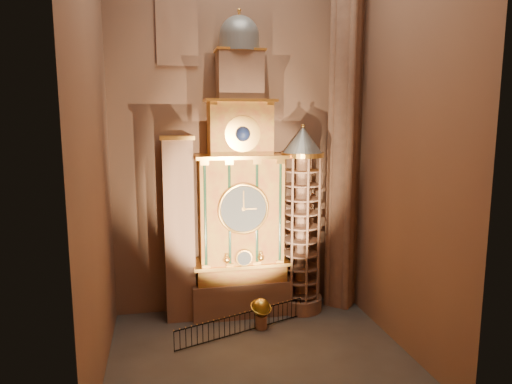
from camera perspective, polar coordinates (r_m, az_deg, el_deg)
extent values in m
plane|color=#383330|center=(22.99, 0.41, -19.70)|extent=(14.00, 14.00, 0.00)
plane|color=#886249|center=(26.03, -2.44, 8.94)|extent=(22.00, 0.00, 22.00)
plane|color=#886249|center=(19.84, -19.93, 8.34)|extent=(0.00, 22.00, 22.00)
plane|color=#886249|center=(22.70, 18.17, 8.47)|extent=(0.00, 22.00, 22.00)
cube|color=#8C634C|center=(27.00, -1.93, -12.81)|extent=(5.60, 2.20, 2.00)
cube|color=#9A3721|center=(26.48, -1.95, -9.79)|extent=(5.00, 2.00, 1.00)
cube|color=#FEB64B|center=(26.25, -1.93, -8.69)|extent=(5.40, 2.30, 0.18)
cube|color=#9A3721|center=(25.55, -1.99, -2.35)|extent=(4.60, 2.00, 6.00)
cylinder|color=black|center=(24.45, -6.38, -2.93)|extent=(0.32, 0.32, 5.60)
cylinder|color=black|center=(24.61, -3.36, -2.81)|extent=(0.32, 0.32, 5.60)
cylinder|color=black|center=(24.87, 0.06, -2.67)|extent=(0.32, 0.32, 5.60)
cylinder|color=black|center=(25.17, 2.96, -2.54)|extent=(0.32, 0.32, 5.60)
cube|color=#FEB64B|center=(25.08, -2.01, 4.47)|extent=(5.00, 2.25, 0.18)
cylinder|color=#2D3033|center=(24.52, -1.58, -2.12)|extent=(2.60, 0.12, 2.60)
torus|color=#FEB64B|center=(24.47, -1.56, -2.15)|extent=(2.80, 0.16, 2.80)
cylinder|color=#FEB64B|center=(25.05, -1.49, -8.26)|extent=(0.90, 0.10, 0.90)
sphere|color=#FEB64B|center=(24.96, -3.68, -8.46)|extent=(0.36, 0.36, 0.36)
sphere|color=#FEB64B|center=(25.29, 0.63, -8.20)|extent=(0.36, 0.36, 0.36)
cube|color=#9A3721|center=(25.05, -2.04, 7.79)|extent=(3.40, 1.80, 3.00)
sphere|color=#0B1539|center=(24.16, -1.67, 7.27)|extent=(0.80, 0.80, 0.80)
cube|color=#FEB64B|center=(25.01, -2.05, 11.34)|extent=(3.80, 2.00, 0.15)
cube|color=#8C634C|center=(25.14, -2.08, 14.18)|extent=(2.40, 1.60, 2.60)
sphere|color=slate|center=(25.41, -2.11, 18.90)|extent=(2.10, 2.10, 2.10)
cylinder|color=#FEB64B|center=(25.58, -2.12, 20.89)|extent=(0.14, 0.14, 0.80)
cube|color=#8C634C|center=(25.42, -9.57, -4.85)|extent=(1.60, 1.40, 10.00)
cube|color=#FEB64B|center=(25.58, -9.41, -9.42)|extent=(1.35, 0.10, 2.10)
cube|color=#552516|center=(25.52, -9.40, -9.47)|extent=(1.05, 0.04, 1.75)
cube|color=#FEB64B|center=(24.88, -9.56, -3.74)|extent=(1.35, 0.10, 2.10)
cube|color=#552516|center=(24.82, -9.56, -3.77)|extent=(1.05, 0.04, 1.75)
cube|color=#FEB64B|center=(24.43, -9.72, 2.22)|extent=(1.35, 0.10, 2.10)
cube|color=#552516|center=(24.37, -9.72, 2.20)|extent=(1.05, 0.04, 1.75)
cube|color=#FEB64B|center=(24.70, -9.88, 6.71)|extent=(1.80, 1.60, 0.20)
cylinder|color=#8C634C|center=(27.74, 5.53, -13.57)|extent=(2.50, 2.50, 0.80)
cylinder|color=#8C634C|center=(26.33, 5.69, -4.50)|extent=(0.70, 0.70, 8.20)
cylinder|color=#FEB64B|center=(25.67, 5.83, 4.65)|extent=(2.40, 2.40, 0.25)
cone|color=slate|center=(25.62, 5.86, 6.44)|extent=(2.30, 2.30, 1.50)
sphere|color=#FEB64B|center=(25.60, 5.89, 8.22)|extent=(0.20, 0.20, 0.20)
cylinder|color=#8C634C|center=(26.78, 11.07, 8.79)|extent=(1.60, 1.60, 22.00)
cylinder|color=#8C634C|center=(27.10, 12.64, 8.74)|extent=(0.44, 0.44, 22.00)
cylinder|color=#8C634C|center=(26.48, 9.46, 8.83)|extent=(0.44, 0.44, 22.00)
cylinder|color=#8C634C|center=(27.52, 10.41, 8.81)|extent=(0.44, 0.44, 22.00)
cylinder|color=#8C634C|center=(26.05, 11.76, 8.76)|extent=(0.44, 0.44, 22.00)
cube|color=navy|center=(26.19, -9.91, 20.93)|extent=(2.00, 0.10, 5.00)
cube|color=#8C634C|center=(26.13, -9.91, 20.96)|extent=(2.20, 0.06, 5.20)
cylinder|color=#8C634C|center=(25.30, 0.64, -15.93)|extent=(0.63, 0.63, 0.73)
sphere|color=#B29232|center=(24.96, 0.64, -14.20)|extent=(0.94, 0.94, 0.94)
torus|color=#B29232|center=(24.96, 0.64, -14.20)|extent=(1.46, 1.42, 0.51)
cube|color=black|center=(24.48, -1.71, -14.95)|extent=(7.13, 2.68, 0.05)
cube|color=black|center=(24.91, -1.70, -17.06)|extent=(7.13, 2.68, 0.05)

